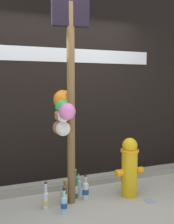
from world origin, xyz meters
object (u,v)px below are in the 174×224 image
object	(u,v)px
bottle_1	(63,193)
bottle_2	(64,204)
bottle_4	(46,199)
memorial_post	(66,94)
bottle_5	(65,195)
fire_hydrant	(129,167)
bottle_6	(79,186)
bottle_3	(76,187)
bottle_0	(86,190)

from	to	relation	value
bottle_1	bottle_2	xyz separation A→B (m)	(-0.09, -0.32, 0.01)
bottle_2	bottle_4	distance (m)	0.25
memorial_post	bottle_5	xyz separation A→B (m)	(-0.04, -0.04, -1.22)
fire_hydrant	bottle_6	size ratio (longest dim) A/B	2.68
bottle_3	bottle_6	distance (m)	0.13
fire_hydrant	bottle_0	distance (m)	0.65
fire_hydrant	bottle_2	xyz separation A→B (m)	(-0.96, -0.16, -0.28)
memorial_post	bottle_1	size ratio (longest dim) A/B	9.08
fire_hydrant	bottle_5	distance (m)	0.91
memorial_post	bottle_3	distance (m)	1.22
memorial_post	bottle_5	bearing A→B (deg)	-138.74
bottle_1	bottle_4	distance (m)	0.28
memorial_post	bottle_4	size ratio (longest dim) A/B	7.78
fire_hydrant	bottle_1	world-z (taller)	fire_hydrant
memorial_post	bottle_2	xyz separation A→B (m)	(-0.13, -0.26, -1.24)
bottle_1	bottle_6	size ratio (longest dim) A/B	0.95
bottle_0	bottle_1	distance (m)	0.29
bottle_1	bottle_3	world-z (taller)	bottle_3
fire_hydrant	bottle_6	xyz separation A→B (m)	(-0.60, 0.30, -0.28)
fire_hydrant	bottle_4	distance (m)	1.15
bottle_2	bottle_5	distance (m)	0.24
fire_hydrant	bottle_5	xyz separation A→B (m)	(-0.87, 0.06, -0.27)
bottle_0	bottle_3	distance (m)	0.14
bottle_2	bottle_4	xyz separation A→B (m)	(-0.16, 0.20, 0.00)
bottle_4	bottle_6	distance (m)	0.58
bottle_1	bottle_2	distance (m)	0.33
bottle_1	bottle_3	size ratio (longest dim) A/B	0.72
bottle_0	bottle_3	size ratio (longest dim) A/B	0.82
fire_hydrant	bottle_6	world-z (taller)	fire_hydrant
bottle_6	bottle_0	bearing A→B (deg)	-83.19
bottle_3	bottle_6	bearing A→B (deg)	51.25
bottle_1	bottle_4	bearing A→B (deg)	-155.26
fire_hydrant	bottle_4	bearing A→B (deg)	177.80
memorial_post	bottle_4	xyz separation A→B (m)	(-0.28, -0.06, -1.23)
bottle_0	bottle_5	xyz separation A→B (m)	(-0.30, -0.05, 0.01)
fire_hydrant	bottle_1	bearing A→B (deg)	169.64
bottle_3	fire_hydrant	bearing A→B (deg)	-16.68
fire_hydrant	bottle_2	bearing A→B (deg)	-170.66
bottle_1	fire_hydrant	bearing A→B (deg)	-10.36
memorial_post	bottle_1	distance (m)	1.24
bottle_6	bottle_2	bearing A→B (deg)	-127.91
bottle_2	bottle_4	world-z (taller)	bottle_4
bottle_2	bottle_6	xyz separation A→B (m)	(0.36, 0.46, -0.00)
bottle_0	bottle_1	size ratio (longest dim) A/B	1.14
bottle_2	bottle_3	size ratio (longest dim) A/B	0.76
memorial_post	bottle_2	distance (m)	1.27
fire_hydrant	bottle_3	size ratio (longest dim) A/B	2.04
bottle_3	bottle_1	bearing A→B (deg)	-166.31
bottle_1	bottle_5	xyz separation A→B (m)	(-0.01, -0.09, 0.02)
memorial_post	bottle_5	size ratio (longest dim) A/B	7.87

